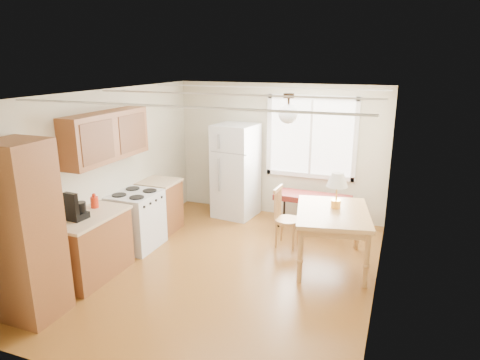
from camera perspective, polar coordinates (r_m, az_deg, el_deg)
The scene contains 11 objects.
room_shell at distance 5.82m, azimuth -1.54°, elevation -0.87°, with size 4.60×5.60×2.62m.
kitchen_run at distance 6.30m, azimuth -18.43°, elevation -4.34°, with size 0.65×3.40×2.20m.
window_unit at distance 7.90m, azimuth 9.45°, elevation 5.63°, with size 1.64×0.05×1.51m.
pendant_light at distance 5.77m, azimuth 6.45°, elevation 8.90°, with size 0.26×0.26×0.40m.
refrigerator at distance 8.08m, azimuth -0.57°, elevation 1.24°, with size 0.81×0.81×1.77m.
bench at distance 7.66m, azimuth 9.64°, elevation -2.45°, with size 1.34×0.52×0.61m.
dining_table at distance 6.29m, azimuth 12.24°, elevation -4.95°, with size 1.25×1.51×0.84m.
chair at distance 6.90m, azimuth 5.68°, elevation -4.38°, with size 0.42×0.42×0.96m.
table_lamp at distance 6.27m, azimuth 12.83°, elevation -0.34°, with size 0.31×0.31×0.53m.
coffee_maker at distance 5.96m, azimuth -21.00°, elevation -3.68°, with size 0.21×0.27×0.39m.
kettle at distance 6.37m, azimuth -18.84°, elevation -2.75°, with size 0.11×0.11×0.21m.
Camera 1 is at (2.14, -5.15, 2.93)m, focal length 32.00 mm.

